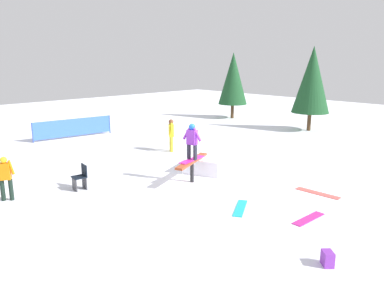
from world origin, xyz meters
name	(u,v)px	position (x,y,z in m)	size (l,w,h in m)	color
ground_plane	(192,182)	(0.00, 0.00, 0.00)	(60.00, 60.00, 0.00)	white
rail_feature	(192,163)	(0.00, 0.00, 0.71)	(2.25, 1.15, 0.85)	black
snow_kicker_ramp	(208,163)	(-1.52, -0.63, 0.30)	(1.80, 1.50, 0.61)	white
main_rider_on_rail	(192,142)	(0.00, 0.00, 1.53)	(1.35, 0.80, 1.35)	#D1229B
bystander_yellow	(171,134)	(-2.52, -4.09, 0.90)	(0.48, 0.62, 1.60)	gold
bystander_orange	(5,176)	(5.57, -2.82, 0.82)	(0.53, 0.41, 1.45)	black
loose_snowboard_coral	(318,193)	(-2.23, 3.84, 0.01)	(1.52, 0.28, 0.02)	#EA5D57
loose_snowboard_magenta	(309,219)	(-0.11, 4.69, 0.01)	(1.27, 0.28, 0.02)	#D32691
loose_snowboard_cyan	(240,208)	(0.69, 2.84, 0.01)	(1.33, 0.28, 0.02)	#1ABAC2
folding_chair	(81,178)	(3.35, -2.12, 0.41)	(0.48, 0.48, 0.88)	#3F3F44
backpack_on_snow	(328,259)	(1.83, 6.22, 0.17)	(0.30, 0.22, 0.34)	purple
safety_fence	(73,127)	(-0.59, -10.48, 0.60)	(4.54, 0.60, 1.10)	blue
pine_tree_near	(312,80)	(-12.40, -2.18, 3.19)	(2.31, 2.31, 5.24)	#4C331E
pine_tree_far	(233,79)	(-12.81, -8.85, 3.00)	(2.17, 2.17, 4.93)	#4C331E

